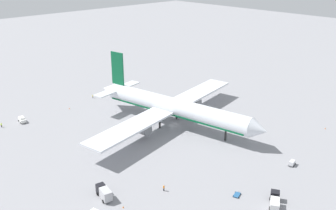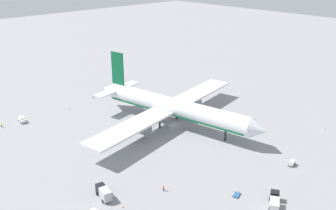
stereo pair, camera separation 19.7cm
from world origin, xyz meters
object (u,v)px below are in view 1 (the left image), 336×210
service_van (22,119)px  ground_worker_4 (1,125)px  service_truck_0 (275,201)px  traffic_cone_2 (123,207)px  ground_worker_0 (93,96)px  traffic_cone_0 (325,128)px  airliner (172,107)px  ground_worker_1 (164,188)px  service_truck_2 (104,192)px  traffic_cone_1 (69,108)px  baggage_cart_0 (292,163)px  baggage_cart_1 (237,195)px

service_van → ground_worker_4: 7.46m
service_truck_0 → traffic_cone_2: bearing=-132.3°
ground_worker_0 → traffic_cone_0: 95.03m
airliner → ground_worker_1: size_ratio=43.80×
service_truck_2 → airliner: bearing=114.7°
service_van → traffic_cone_0: 111.49m
ground_worker_4 → traffic_cone_1: (1.39, 26.80, -0.56)m
ground_worker_4 → baggage_cart_0: bearing=30.9°
ground_worker_4 → traffic_cone_1: 26.85m
ground_worker_4 → ground_worker_0: bearing=93.7°
traffic_cone_0 → traffic_cone_1: (-80.88, -56.64, 0.00)m
service_truck_0 → ground_worker_0: 96.73m
airliner → ground_worker_4: bearing=-131.4°
airliner → ground_worker_0: 44.58m
ground_worker_0 → service_truck_2: bearing=-31.0°
traffic_cone_2 → baggage_cart_0: bearing=69.2°
service_truck_2 → baggage_cart_0: 55.65m
service_truck_2 → ground_worker_4: size_ratio=3.87×
ground_worker_4 → traffic_cone_2: 68.34m
ground_worker_4 → baggage_cart_1: bearing=18.1°
baggage_cart_1 → ground_worker_4: size_ratio=1.87×
service_truck_2 → traffic_cone_0: size_ratio=11.63×
airliner → traffic_cone_0: size_ratio=141.29×
airliner → traffic_cone_2: size_ratio=141.29×
traffic_cone_1 → ground_worker_4: bearing=-93.0°
baggage_cart_0 → traffic_cone_0: baggage_cart_0 is taller
baggage_cart_1 → baggage_cart_0: bearing=85.0°
service_truck_2 → baggage_cart_1: service_truck_2 is taller
airliner → service_truck_2: airliner is taller
airliner → service_truck_2: (20.51, -44.48, -5.22)m
service_truck_2 → traffic_cone_1: 65.09m
service_truck_0 → traffic_cone_2: size_ratio=12.37×
service_van → baggage_cart_0: service_van is taller
baggage_cart_0 → ground_worker_4: bearing=-149.1°
airliner → service_van: 56.64m
ground_worker_4 → traffic_cone_2: size_ratio=3.01×
ground_worker_1 → baggage_cart_0: bearing=65.3°
service_truck_0 → airliner: bearing=163.3°
service_truck_0 → baggage_cart_1: (-8.96, -3.38, -1.14)m
ground_worker_0 → ground_worker_1: bearing=-19.3°
service_van → traffic_cone_1: size_ratio=8.25×
service_truck_0 → service_van: 95.79m
service_truck_2 → traffic_cone_0: (20.64, 81.25, -1.38)m
traffic_cone_0 → ground_worker_0: bearing=-153.3°
service_truck_0 → baggage_cart_1: size_ratio=2.21×
service_van → ground_worker_1: service_van is taller
airliner → service_van: bearing=-135.8°
service_van → airliner: bearing=44.2°
ground_worker_0 → traffic_cone_0: (84.92, 42.63, -0.54)m
ground_worker_0 → ground_worker_1: 76.90m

